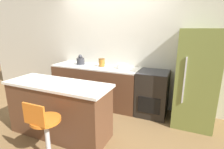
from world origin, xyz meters
TOP-DOWN VIEW (x-y plane):
  - ground_plane at (0.00, 0.00)m, footprint 14.00×14.00m
  - wall_back at (0.00, 0.66)m, footprint 8.00×0.06m
  - back_counter at (-0.30, 0.33)m, footprint 2.00×0.61m
  - kitchen_island at (-0.25, -0.99)m, footprint 1.73×0.62m
  - oven_range at (1.01, 0.32)m, footprint 0.59×0.62m
  - refrigerator at (1.76, 0.27)m, footprint 0.67×0.74m
  - stool_chair at (0.02, -1.58)m, footprint 0.38×0.38m
  - kettle at (-0.70, 0.36)m, footprint 0.18×0.18m
  - mixing_bowl at (0.33, 0.36)m, footprint 0.23×0.23m
  - canister_jar at (-0.15, 0.36)m, footprint 0.14×0.14m

SIDE VIEW (x-z plane):
  - ground_plane at x=0.00m, z-range 0.00..0.00m
  - stool_chair at x=0.02m, z-range 0.00..0.89m
  - back_counter at x=-0.30m, z-range 0.00..0.90m
  - kitchen_island at x=-0.25m, z-range 0.00..0.90m
  - oven_range at x=1.01m, z-range 0.00..0.90m
  - refrigerator at x=1.76m, z-range 0.00..1.72m
  - mixing_bowl at x=0.33m, z-range 0.90..0.99m
  - canister_jar at x=-0.15m, z-range 0.90..1.07m
  - kettle at x=-0.70m, z-range 0.88..1.11m
  - wall_back at x=0.00m, z-range 0.00..2.60m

